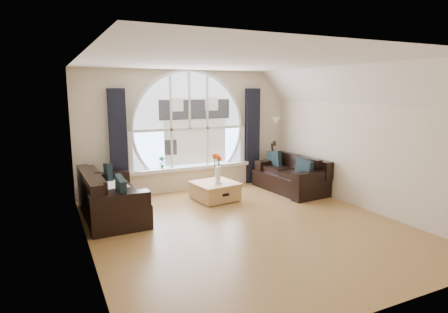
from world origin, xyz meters
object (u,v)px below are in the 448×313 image
coffee_chest (215,190)px  guitar (272,162)px  sofa_left (112,196)px  floor_lamp (275,150)px  potted_plant (162,162)px  sofa_right (290,174)px  vase_flowers (218,165)px

coffee_chest → guitar: bearing=13.0°
sofa_left → floor_lamp: (4.14, 1.03, 0.40)m
coffee_chest → potted_plant: size_ratio=3.02×
floor_lamp → sofa_right: bearing=-102.3°
guitar → potted_plant: bearing=176.7°
sofa_right → floor_lamp: 1.02m
vase_flowers → sofa_right: bearing=0.2°
coffee_chest → guitar: guitar is taller
sofa_right → floor_lamp: (0.20, 0.92, 0.40)m
guitar → potted_plant: (-2.67, 0.30, 0.16)m
sofa_left → floor_lamp: bearing=12.3°
guitar → potted_plant: size_ratio=3.80×
sofa_left → vase_flowers: vase_flowers is taller
floor_lamp → potted_plant: bearing=176.6°
floor_lamp → coffee_chest: bearing=-157.6°
sofa_left → coffee_chest: 2.13m
coffee_chest → guitar: size_ratio=0.79×
sofa_right → guitar: size_ratio=1.63×
sofa_right → guitar: (0.02, 0.79, 0.13)m
vase_flowers → floor_lamp: (2.00, 0.93, 0.04)m
sofa_right → potted_plant: bearing=152.9°
sofa_left → potted_plant: bearing=41.4°
coffee_chest → floor_lamp: 2.27m
vase_flowers → guitar: 1.99m
sofa_left → sofa_right: sofa_left is taller
vase_flowers → floor_lamp: size_ratio=0.44×
sofa_left → guitar: (3.95, 0.89, 0.13)m
floor_lamp → potted_plant: (-2.86, 0.17, -0.11)m
potted_plant → floor_lamp: bearing=-3.4°
vase_flowers → guitar: (1.81, 0.79, -0.23)m
coffee_chest → sofa_left: bearing=177.4°
sofa_right → floor_lamp: size_ratio=1.08×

